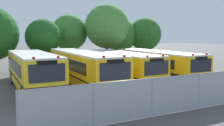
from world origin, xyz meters
TOP-DOWN VIEW (x-y plane):
  - ground_plane at (0.00, 0.00)m, footprint 160.00×160.00m
  - school_bus_0 at (-5.54, 0.07)m, footprint 2.55×9.63m
  - school_bus_1 at (-1.83, -0.22)m, footprint 2.60×11.46m
  - school_bus_2 at (1.77, 0.00)m, footprint 2.49×10.04m
  - school_bus_3 at (5.43, -0.14)m, footprint 2.61×10.47m
  - tree_2 at (-3.03, 8.34)m, footprint 3.71×3.71m
  - tree_3 at (0.37, 10.73)m, footprint 4.31×4.27m
  - tree_4 at (3.95, 7.82)m, footprint 5.07×5.07m
  - tree_5 at (7.09, 10.05)m, footprint 4.29×4.29m
  - tree_6 at (10.12, 8.92)m, footprint 4.24×4.24m
  - chainlink_fence at (-0.07, -8.99)m, footprint 15.22×0.07m

SIDE VIEW (x-z plane):
  - ground_plane at x=0.00m, z-range 0.00..0.00m
  - chainlink_fence at x=-0.07m, z-range 0.04..1.95m
  - school_bus_3 at x=5.43m, z-range 0.07..2.66m
  - school_bus_2 at x=1.77m, z-range 0.07..2.67m
  - school_bus_0 at x=-5.54m, z-range 0.07..2.82m
  - school_bus_1 at x=-1.83m, z-range 0.07..2.84m
  - tree_2 at x=-3.03m, z-range 0.90..6.47m
  - tree_5 at x=7.09m, z-range 0.85..6.88m
  - tree_6 at x=10.12m, z-range 0.88..7.01m
  - tree_3 at x=0.37m, z-range 1.03..7.37m
  - tree_4 at x=3.95m, z-range 1.18..8.60m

